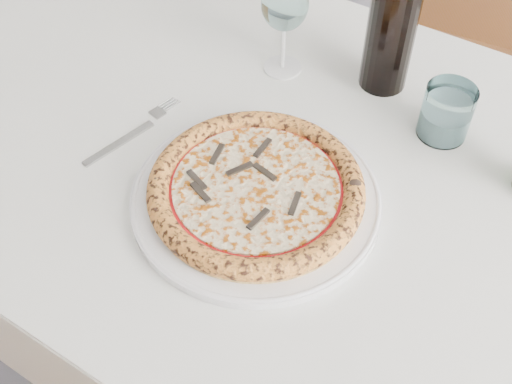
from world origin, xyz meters
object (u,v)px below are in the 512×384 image
plate (256,197)px  wine_bottle (395,13)px  wine_glass (285,7)px  dining_table (294,200)px  chair_far (492,41)px  tumbler (446,115)px  pizza (256,189)px

plate → wine_bottle: 0.35m
wine_glass → plate: bearing=-61.6°
plate → wine_glass: bearing=118.4°
dining_table → chair_far: 0.79m
chair_far → tumbler: (0.11, -0.60, 0.26)m
wine_bottle → wine_glass: bearing=-155.6°
plate → wine_glass: (-0.14, 0.26, 0.11)m
plate → dining_table: bearing=90.0°
wine_glass → chair_far: bearing=74.2°
pizza → chair_far: bearing=87.9°
pizza → tumbler: tumbler is taller
wine_bottle → tumbler: bearing=-21.3°
dining_table → plate: bearing=-90.0°
chair_far → tumbler: chair_far is taller
pizza → wine_glass: wine_glass is taller
wine_bottle → pizza: bearing=-91.8°
plate → wine_bottle: wine_bottle is taller
plate → wine_bottle: bearing=88.2°
plate → pizza: (-0.00, -0.00, 0.02)m
tumbler → wine_bottle: wine_bottle is taller
wine_bottle → chair_far: bearing=87.7°
chair_far → wine_glass: bearing=-105.8°
dining_table → wine_glass: 0.30m
tumbler → wine_glass: bearing=-176.5°
dining_table → tumbler: tumbler is taller
dining_table → tumbler: size_ratio=17.43×
wine_glass → tumbler: 0.30m
chair_far → tumbler: 0.66m
dining_table → wine_glass: bearing=131.2°
chair_far → pizza: bearing=-92.1°
wine_glass → tumbler: bearing=3.5°
dining_table → plate: (0.00, -0.10, 0.10)m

